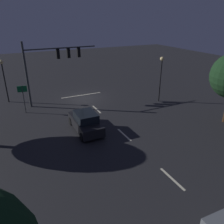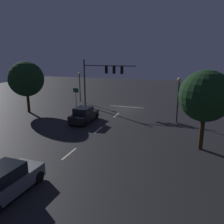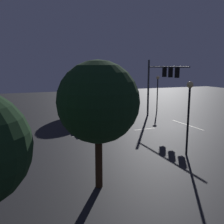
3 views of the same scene
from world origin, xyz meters
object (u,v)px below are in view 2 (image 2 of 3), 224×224
(street_lamp_left_kerb, at_px, (179,91))
(street_lamp_right_kerb, at_px, (80,81))
(route_sign, at_px, (76,93))
(traffic_signal_assembly, at_px, (102,74))
(tree_right_near, at_px, (26,79))
(car_distant, at_px, (5,182))
(tree_left_near, at_px, (205,96))
(car_approaching, at_px, (84,115))

(street_lamp_left_kerb, height_order, street_lamp_right_kerb, street_lamp_left_kerb)
(street_lamp_right_kerb, xyz_separation_m, route_sign, (-1.39, 4.10, -1.29))
(traffic_signal_assembly, xyz_separation_m, route_sign, (3.44, 1.49, -2.66))
(tree_right_near, bearing_deg, traffic_signal_assembly, -143.90)
(car_distant, xyz_separation_m, route_sign, (6.13, -20.01, 1.25))
(car_distant, bearing_deg, route_sign, -72.98)
(car_distant, xyz_separation_m, street_lamp_left_kerb, (-7.93, -16.90, 2.71))
(street_lamp_left_kerb, bearing_deg, tree_right_near, 4.02)
(route_sign, xyz_separation_m, tree_right_near, (4.67, 4.43, 2.32))
(street_lamp_left_kerb, relative_size, street_lamp_right_kerb, 1.06)
(route_sign, bearing_deg, traffic_signal_assembly, -156.62)
(street_lamp_right_kerb, bearing_deg, traffic_signal_assembly, 151.65)
(street_lamp_left_kerb, relative_size, route_sign, 1.76)
(tree_left_near, bearing_deg, car_approaching, -18.10)
(route_sign, relative_size, tree_right_near, 0.43)
(street_lamp_left_kerb, bearing_deg, tree_left_near, 107.23)
(tree_left_near, bearing_deg, tree_right_near, -15.35)
(car_distant, distance_m, route_sign, 20.96)
(street_lamp_left_kerb, xyz_separation_m, street_lamp_right_kerb, (15.44, -7.21, -0.17))
(car_approaching, distance_m, street_lamp_right_kerb, 11.99)
(car_approaching, height_order, tree_left_near, tree_left_near)
(tree_left_near, bearing_deg, traffic_signal_assembly, -42.32)
(street_lamp_left_kerb, distance_m, street_lamp_right_kerb, 17.04)
(car_approaching, xyz_separation_m, car_distant, (-1.96, 13.79, 0.00))
(street_lamp_right_kerb, xyz_separation_m, tree_left_near, (-17.63, 14.26, 0.95))
(car_distant, distance_m, street_lamp_right_kerb, 25.38)
(route_sign, relative_size, tree_left_near, 0.45)
(street_lamp_left_kerb, distance_m, tree_right_near, 18.79)
(route_sign, bearing_deg, street_lamp_left_kerb, 167.52)
(car_approaching, relative_size, car_distant, 0.99)
(traffic_signal_assembly, height_order, street_lamp_right_kerb, traffic_signal_assembly)
(street_lamp_right_kerb, bearing_deg, car_approaching, 118.32)
(route_sign, bearing_deg, tree_left_near, 147.95)
(traffic_signal_assembly, xyz_separation_m, car_approaching, (-0.73, 7.71, -3.91))
(car_approaching, height_order, car_distant, same)
(traffic_signal_assembly, height_order, tree_right_near, traffic_signal_assembly)
(car_distant, height_order, tree_right_near, tree_right_near)
(car_distant, xyz_separation_m, tree_right_near, (10.79, -15.58, 3.56))
(street_lamp_right_kerb, distance_m, tree_right_near, 9.19)
(car_approaching, distance_m, street_lamp_left_kerb, 10.71)
(traffic_signal_assembly, bearing_deg, tree_right_near, 36.10)
(traffic_signal_assembly, distance_m, street_lamp_right_kerb, 5.66)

